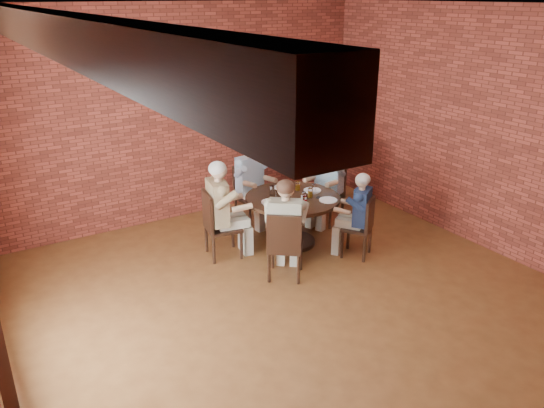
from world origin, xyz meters
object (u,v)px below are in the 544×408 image
chair_a (330,191)px  diner_c (222,210)px  diner_e (358,215)px  chair_e (362,225)px  smartphone (321,198)px  dining_table (292,211)px  chair_d (285,244)px  diner_a (327,182)px  chair_b (249,191)px  chair_c (216,223)px  diner_d (286,229)px  diner_b (252,183)px

chair_a → diner_c: 2.07m
diner_e → chair_e: bearing=90.0°
diner_c → smartphone: bearing=-98.8°
dining_table → chair_a: (1.00, 0.40, -0.01)m
chair_d → diner_a: bearing=-103.7°
diner_c → chair_e: 1.97m
dining_table → chair_e: chair_e is taller
diner_a → smartphone: (-0.60, -0.65, 0.06)m
chair_a → smartphone: (-0.69, -0.68, 0.23)m
chair_b → chair_c: 1.32m
diner_a → chair_e: bearing=-36.4°
diner_c → diner_d: diner_c is taller
diner_b → diner_c: diner_c is taller
chair_c → diner_d: size_ratio=0.72×
diner_d → chair_e: 1.25m
diner_d → chair_e: size_ratio=1.54×
diner_c → chair_a: bearing=-73.6°
diner_d → diner_b: bearing=-67.1°
chair_a → chair_b: size_ratio=1.00×
diner_a → diner_e: (-0.36, -1.18, -0.08)m
diner_b → diner_d: 1.82m
diner_d → chair_e: bearing=-145.2°
chair_a → diner_b: 1.27m
diner_c → smartphone: (1.36, -0.48, 0.05)m
dining_table → diner_e: (0.56, -0.81, 0.09)m
chair_c → smartphone: size_ratio=6.66×
dining_table → chair_a: size_ratio=1.43×
chair_d → smartphone: size_ratio=6.50×
chair_c → diner_c: 0.20m
diner_a → diner_d: diner_a is taller
chair_a → chair_b: 1.31m
chair_c → smartphone: chair_c is taller
chair_a → chair_e: 1.33m
diner_d → smartphone: bearing=-113.3°
dining_table → chair_b: (-0.13, 1.07, -0.01)m
chair_c → diner_c: size_ratio=0.70×
chair_e → chair_b: bearing=-104.0°
chair_a → chair_d: (-1.69, -1.24, -0.01)m
chair_e → diner_e: 0.15m
dining_table → chair_d: (-0.69, -0.84, -0.01)m
diner_b → chair_e: (0.71, -1.84, -0.21)m
chair_a → smartphone: chair_a is taller
diner_b → chair_e: bearing=-75.7°
diner_b → diner_d: size_ratio=1.01×
diner_d → smartphone: (0.94, 0.49, 0.07)m
diner_b → chair_c: diner_b is taller
diner_a → chair_c: size_ratio=1.42×
diner_a → chair_b: diner_a is taller
chair_a → diner_d: size_ratio=0.71×
chair_a → chair_e: (-0.41, -1.27, -0.04)m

